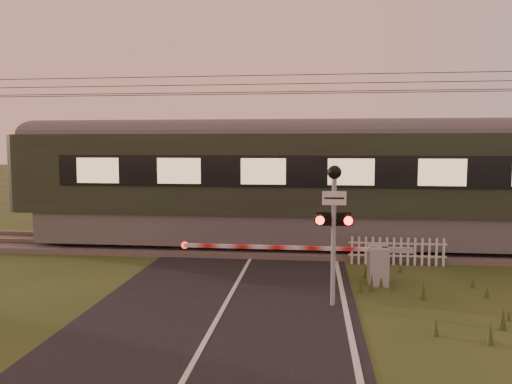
# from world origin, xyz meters

# --- Properties ---
(ground) EXTENTS (160.00, 160.00, 0.00)m
(ground) POSITION_xyz_m (0.00, 0.00, 0.00)
(ground) COLOR #263E18
(ground) RESTS_ON ground
(road) EXTENTS (6.00, 140.00, 0.03)m
(road) POSITION_xyz_m (0.02, -0.23, 0.01)
(road) COLOR black
(road) RESTS_ON ground
(track_bed) EXTENTS (140.00, 3.40, 0.39)m
(track_bed) POSITION_xyz_m (0.00, 6.50, 0.07)
(track_bed) COLOR #47423D
(track_bed) RESTS_ON ground
(overhead_wires) EXTENTS (120.00, 0.62, 0.62)m
(overhead_wires) POSITION_xyz_m (0.00, 6.50, 5.72)
(overhead_wires) COLOR black
(overhead_wires) RESTS_ON ground
(boom_gate) EXTENTS (6.28, 0.77, 1.02)m
(boom_gate) POSITION_xyz_m (3.44, 2.45, 0.56)
(boom_gate) COLOR gray
(boom_gate) RESTS_ON ground
(crossing_signal) EXTENTS (0.82, 0.35, 3.24)m
(crossing_signal) POSITION_xyz_m (2.47, 0.42, 2.23)
(crossing_signal) COLOR gray
(crossing_signal) RESTS_ON ground
(picket_fence) EXTENTS (2.97, 0.07, 0.87)m
(picket_fence) POSITION_xyz_m (4.60, 4.60, 0.44)
(picket_fence) COLOR silver
(picket_fence) RESTS_ON ground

